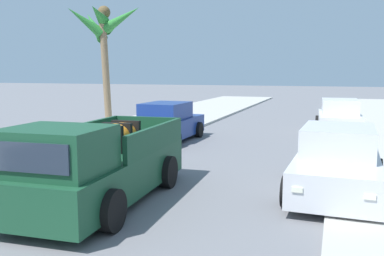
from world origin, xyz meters
TOP-DOWN VIEW (x-y plane):
  - sidewalk_left at (-5.70, 12.00)m, footprint 5.29×60.00m
  - curb_left at (-4.46, 12.00)m, footprint 0.16×60.00m
  - curb_right at (4.46, 12.00)m, footprint 0.16×60.00m
  - pickup_truck at (-1.47, 5.66)m, footprint 2.39×5.29m
  - car_left_near at (3.25, 8.00)m, footprint 2.14×4.31m
  - car_right_near at (-3.19, 13.59)m, footprint 2.07×4.28m
  - car_left_mid at (3.34, 18.05)m, footprint 2.18×4.33m
  - palm_tree_left_mid at (-8.11, 17.34)m, footprint 4.15×3.56m

SIDE VIEW (x-z plane):
  - curb_left at x=-4.46m, z-range 0.00..0.10m
  - curb_right at x=4.46m, z-range 0.00..0.10m
  - sidewalk_left at x=-5.70m, z-range 0.00..0.12m
  - car_left_near at x=3.25m, z-range -0.06..1.48m
  - car_right_near at x=-3.19m, z-range -0.06..1.48m
  - car_left_mid at x=3.34m, z-range -0.06..1.48m
  - pickup_truck at x=-1.47m, z-range -0.09..1.71m
  - palm_tree_left_mid at x=-8.11m, z-range 1.86..7.93m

